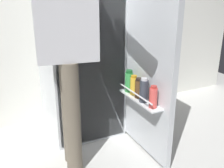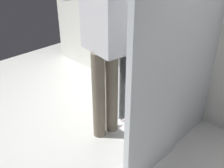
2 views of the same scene
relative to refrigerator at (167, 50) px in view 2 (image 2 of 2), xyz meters
name	(u,v)px [view 2 (image 2 of 2)]	position (x,y,z in m)	size (l,w,h in m)	color
ground_plane	(125,145)	(-0.02, -0.52, -0.81)	(5.44, 5.44, 0.00)	silver
refrigerator	(167,50)	(0.00, 0.00, 0.00)	(0.70, 1.28, 1.63)	silver
person	(105,30)	(-0.29, -0.50, 0.24)	(0.56, 0.78, 1.74)	#665B4C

